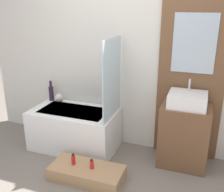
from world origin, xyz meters
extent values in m
cube|color=silver|center=(0.00, 1.58, 1.30)|extent=(4.20, 0.06, 2.60)
cube|color=brown|center=(0.80, 1.53, 1.30)|extent=(0.79, 0.03, 2.60)
cube|color=#ADBCCC|center=(0.80, 1.51, 1.46)|extent=(0.48, 0.01, 0.68)
cube|color=white|center=(-0.64, 1.20, 0.27)|extent=(1.15, 0.65, 0.55)
cube|color=silver|center=(-0.64, 1.20, 0.54)|extent=(0.90, 0.46, 0.01)
cube|color=silver|center=(-0.10, 1.20, 1.03)|extent=(0.01, 0.62, 0.98)
cube|color=#A87F56|center=(-0.18, 0.61, 0.08)|extent=(0.83, 0.38, 0.15)
cube|color=brown|center=(0.80, 1.29, 0.38)|extent=(0.57, 0.43, 0.77)
cube|color=white|center=(0.80, 1.29, 0.85)|extent=(0.43, 0.37, 0.16)
cylinder|color=silver|center=(0.80, 1.40, 1.00)|extent=(0.02, 0.02, 0.14)
cylinder|color=#2D1E33|center=(-1.13, 1.45, 0.65)|extent=(0.07, 0.07, 0.21)
cylinder|color=#2D1E33|center=(-1.13, 1.45, 0.80)|extent=(0.04, 0.04, 0.09)
sphere|color=silver|center=(-0.99, 1.42, 0.61)|extent=(0.12, 0.12, 0.12)
cylinder|color=red|center=(-0.35, 0.61, 0.21)|extent=(0.04, 0.04, 0.12)
cylinder|color=black|center=(-0.35, 0.61, 0.28)|extent=(0.03, 0.03, 0.03)
cylinder|color=red|center=(-0.12, 0.61, 0.20)|extent=(0.05, 0.05, 0.09)
cylinder|color=black|center=(-0.12, 0.61, 0.26)|extent=(0.03, 0.03, 0.02)
camera|label=1|loc=(0.94, -1.66, 1.89)|focal=42.00mm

